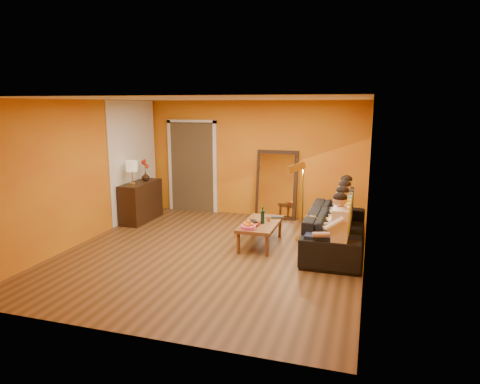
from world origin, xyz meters
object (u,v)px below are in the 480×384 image
(floor_lamp, at_px, (303,203))
(vase, at_px, (146,176))
(sideboard, at_px, (141,201))
(wine_bottle, at_px, (263,215))
(mirror_frame, at_px, (277,185))
(laptop, at_px, (274,218))
(person_far_right, at_px, (346,207))
(person_mid_right, at_px, (344,215))
(dog, at_px, (311,238))
(tumbler, at_px, (269,219))
(coffee_table, at_px, (260,234))
(sofa, at_px, (336,230))
(person_mid_left, at_px, (342,223))
(person_far_left, at_px, (340,232))
(table_lamp, at_px, (132,173))

(floor_lamp, height_order, vase, floor_lamp)
(sideboard, relative_size, wine_bottle, 3.81)
(mirror_frame, xyz_separation_m, laptop, (0.31, -1.59, -0.33))
(person_far_right, bearing_deg, wine_bottle, -148.03)
(person_far_right, bearing_deg, floor_lamp, -157.18)
(person_mid_right, height_order, wine_bottle, person_mid_right)
(dog, relative_size, tumbler, 7.92)
(dog, relative_size, vase, 4.03)
(coffee_table, bearing_deg, sofa, 7.29)
(dog, xyz_separation_m, person_mid_right, (0.47, 0.73, 0.24))
(sideboard, distance_m, dog, 4.11)
(sideboard, bearing_deg, person_mid_right, -7.67)
(coffee_table, bearing_deg, tumbler, 44.80)
(dog, xyz_separation_m, laptop, (-0.80, 0.80, 0.07))
(dog, height_order, wine_bottle, dog)
(coffee_table, distance_m, laptop, 0.45)
(sofa, xyz_separation_m, person_mid_left, (0.13, -0.45, 0.26))
(coffee_table, relative_size, person_far_left, 1.00)
(wine_bottle, xyz_separation_m, laptop, (0.13, 0.40, -0.14))
(sofa, bearing_deg, laptop, 81.21)
(coffee_table, distance_m, person_far_right, 1.71)
(person_far_right, bearing_deg, tumbler, -152.12)
(mirror_frame, relative_size, person_far_left, 1.25)
(dog, distance_m, person_mid_right, 0.90)
(sofa, height_order, laptop, sofa)
(floor_lamp, relative_size, person_mid_right, 1.18)
(floor_lamp, relative_size, dog, 1.96)
(coffee_table, xyz_separation_m, person_mid_left, (1.45, -0.28, 0.40))
(person_mid_left, height_order, vase, person_mid_left)
(table_lamp, relative_size, tumbler, 5.50)
(dog, bearing_deg, sofa, 46.05)
(coffee_table, bearing_deg, mirror_frame, 93.63)
(vase, bearing_deg, wine_bottle, -21.37)
(person_mid_right, relative_size, tumbler, 13.16)
(sofa, xyz_separation_m, floor_lamp, (-0.65, 0.32, 0.37))
(mirror_frame, distance_m, floor_lamp, 1.65)
(floor_lamp, bearing_deg, tumbler, -142.67)
(wine_bottle, height_order, tumbler, wine_bottle)
(table_lamp, bearing_deg, wine_bottle, -11.64)
(person_mid_left, distance_m, vase, 4.60)
(tumbler, bearing_deg, wine_bottle, -112.38)
(vase, bearing_deg, person_mid_right, -10.86)
(coffee_table, bearing_deg, person_far_right, 29.40)
(laptop, bearing_deg, person_far_left, -57.31)
(sideboard, height_order, floor_lamp, floor_lamp)
(person_mid_right, bearing_deg, vase, 169.14)
(laptop, bearing_deg, tumbler, -119.12)
(sideboard, bearing_deg, wine_bottle, -17.07)
(floor_lamp, bearing_deg, person_far_right, 25.92)
(floor_lamp, height_order, dog, floor_lamp)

